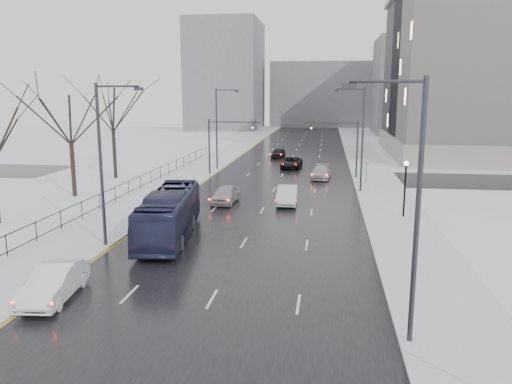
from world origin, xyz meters
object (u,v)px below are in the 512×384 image
at_px(mast_signal_right, 347,142).
at_px(sedan_right_far, 321,172).
at_px(tree_park_d, 75,197).
at_px(lamppost_r_mid, 405,181).
at_px(streetlight_r_near, 412,200).
at_px(streetlight_l_far, 218,125).
at_px(no_uturn_sign, 367,163).
at_px(sedan_right_cross, 291,163).
at_px(mast_signal_left, 218,140).
at_px(sedan_center_near, 226,194).
at_px(sedan_left_near, 54,283).
at_px(sedan_center_far, 278,153).
at_px(bus, 170,214).
at_px(sedan_right_near, 287,195).
at_px(streetlight_r_mid, 360,134).
at_px(tree_park_e, 116,179).
at_px(streetlight_l_near, 104,157).

xyz_separation_m(mast_signal_right, sedan_right_far, (-2.83, -0.66, -3.36)).
bearing_deg(tree_park_d, lamppost_r_mid, -7.91).
xyz_separation_m(streetlight_r_near, streetlight_l_far, (-16.33, 42.00, 0.00)).
height_order(streetlight_r_near, lamppost_r_mid, streetlight_r_near).
bearing_deg(no_uturn_sign, lamppost_r_mid, -82.67).
distance_m(no_uturn_sign, sedan_right_far, 5.97).
xyz_separation_m(mast_signal_right, sedan_right_cross, (-6.67, 6.77, -3.36)).
height_order(mast_signal_left, sedan_center_near, mast_signal_left).
height_order(streetlight_r_near, sedan_right_cross, streetlight_r_near).
height_order(sedan_left_near, sedan_center_near, sedan_left_near).
distance_m(mast_signal_left, sedan_center_far, 18.04).
height_order(bus, sedan_right_near, bus).
xyz_separation_m(streetlight_r_mid, bus, (-13.22, -17.44, -4.02)).
xyz_separation_m(streetlight_r_near, sedan_right_cross, (-7.51, 44.77, -4.88)).
bearing_deg(no_uturn_sign, streetlight_l_far, 155.27).
bearing_deg(tree_park_d, streetlight_r_near, -42.75).
bearing_deg(sedan_center_far, mast_signal_left, -102.24).
xyz_separation_m(streetlight_r_near, mast_signal_right, (-0.84, 38.00, -1.51)).
bearing_deg(streetlight_l_far, tree_park_e, -141.43).
bearing_deg(streetlight_r_near, no_uturn_sign, 88.26).
height_order(no_uturn_sign, bus, bus).
height_order(streetlight_l_near, sedan_center_near, streetlight_l_near).
bearing_deg(sedan_center_near, streetlight_l_far, 107.78).
bearing_deg(sedan_right_near, sedan_right_far, 77.03).
height_order(mast_signal_right, sedan_center_near, mast_signal_right).
xyz_separation_m(mast_signal_right, sedan_center_near, (-10.83, -14.65, -3.29)).
bearing_deg(lamppost_r_mid, sedan_left_near, -135.33).
height_order(streetlight_r_near, sedan_left_near, streetlight_r_near).
bearing_deg(lamppost_r_mid, tree_park_e, 154.38).
bearing_deg(sedan_center_far, streetlight_l_near, -92.59).
height_order(bus, sedan_right_cross, bus).
distance_m(streetlight_r_near, sedan_center_near, 26.54).
bearing_deg(streetlight_l_far, bus, -83.96).
relative_size(streetlight_l_near, sedan_right_cross, 1.98).
bearing_deg(streetlight_l_near, mast_signal_right, 61.04).
height_order(tree_park_e, sedan_right_cross, tree_park_e).
relative_size(streetlight_r_mid, sedan_left_near, 2.10).
relative_size(lamppost_r_mid, mast_signal_right, 0.66).
relative_size(streetlight_r_near, sedan_center_near, 2.20).
bearing_deg(sedan_right_near, bus, -123.42).
height_order(tree_park_d, lamppost_r_mid, tree_park_d).
bearing_deg(sedan_center_far, no_uturn_sign, -56.58).
relative_size(tree_park_d, sedan_right_near, 2.60).
relative_size(sedan_center_near, sedan_right_far, 0.93).
xyz_separation_m(tree_park_e, lamppost_r_mid, (29.20, -14.00, 2.94)).
bearing_deg(mast_signal_left, sedan_center_near, -75.36).
bearing_deg(bus, streetlight_r_mid, 45.32).
relative_size(streetlight_r_near, no_uturn_sign, 3.70).
bearing_deg(sedan_right_far, mast_signal_right, 17.36).
bearing_deg(mast_signal_right, streetlight_r_mid, -84.00).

